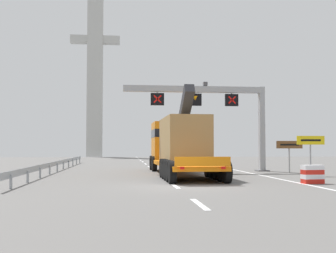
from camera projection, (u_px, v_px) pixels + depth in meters
The scene contains 10 objects.
ground at pixel (176, 186), 18.90m from camera, with size 112.00×112.00×0.00m, color slate.
lane_markings at pixel (146, 164), 43.75m from camera, with size 0.20×64.65×0.01m.
edge_line_right at pixel (238, 171), 31.48m from camera, with size 0.20×63.00×0.01m, color silver.
overhead_lane_gantry at pixel (214, 103), 30.76m from camera, with size 10.68×0.90×6.53m.
heavy_haul_truck_orange at pixel (178, 144), 27.76m from camera, with size 3.14×14.09×5.30m.
exit_sign_yellow at pixel (311, 145), 26.13m from camera, with size 1.79×0.15×2.47m.
tourist_info_sign_brown at pixel (289, 148), 28.70m from camera, with size 1.84×0.15×2.19m.
crash_barrier_striped at pixel (312, 174), 20.32m from camera, with size 1.04×0.59×0.90m.
guardrail_left at pixel (60, 163), 31.87m from camera, with size 0.13×31.61×0.76m.
bridge_pylon_distant at pixel (95, 60), 77.13m from camera, with size 9.00×2.00×34.71m.
Camera 1 is at (-2.41, -18.86, 1.77)m, focal length 44.88 mm.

